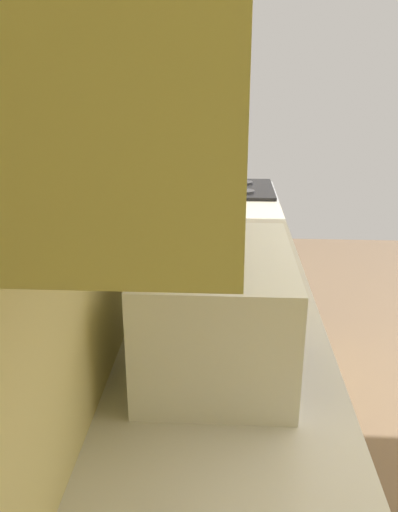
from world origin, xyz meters
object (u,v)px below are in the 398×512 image
oven_range (226,253)px  bowl (238,240)px  microwave (217,309)px  kettle (240,265)px

oven_range → bowl: (-1.13, -0.05, 0.47)m
bowl → oven_range: bearing=2.5°
microwave → oven_range: bearing=-0.7°
oven_range → kettle: (-1.49, -0.05, 0.49)m
bowl → kettle: size_ratio=0.80×
bowl → kettle: kettle is taller
microwave → kettle: (0.58, -0.07, -0.10)m
bowl → microwave: bearing=175.5°
oven_range → bowl: size_ratio=7.22×
oven_range → microwave: (-2.08, 0.03, 0.59)m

